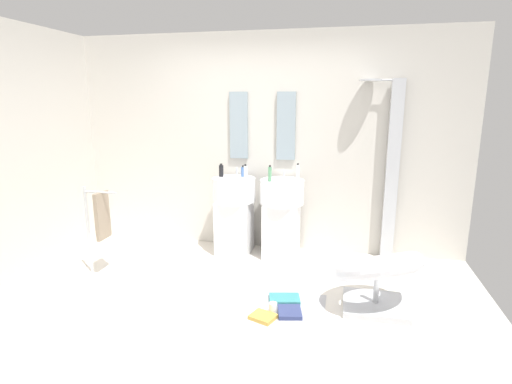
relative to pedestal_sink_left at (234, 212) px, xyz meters
The scene contains 19 objects.
ground_plane 1.46m from the pedestal_sink_left, 77.78° to the right, with size 4.80×3.60×0.04m, color silver.
rear_partition 0.90m from the pedestal_sink_left, 48.44° to the left, with size 4.80×0.10×2.60m, color beige.
pedestal_sink_left is the anchor object (origin of this frame).
pedestal_sink_right 0.57m from the pedestal_sink_left, ahead, with size 0.51×0.51×1.02m.
vanity_mirror_left 1.04m from the pedestal_sink_left, 90.00° to the left, with size 0.22×0.03×0.79m, color #8C9EA8.
vanity_mirror_right 1.19m from the pedestal_sink_left, 23.85° to the left, with size 0.22×0.03×0.79m, color #8C9EA8.
shower_column 1.88m from the pedestal_sink_left, ahead, with size 0.49×0.24×2.05m.
lounge_chair 1.92m from the pedestal_sink_left, 33.63° to the right, with size 1.08×1.08×0.65m.
towel_rack 1.51m from the pedestal_sink_left, 142.52° to the right, with size 0.37×0.22×0.95m.
area_rug 1.53m from the pedestal_sink_left, 63.62° to the right, with size 1.03×0.73×0.01m, color #B2B2B7.
magazine_ochre 1.67m from the pedestal_sink_left, 66.12° to the right, with size 0.20×0.17×0.03m, color gold.
magazine_teal 1.44m from the pedestal_sink_left, 54.95° to the right, with size 0.28×0.19×0.03m, color teal.
magazine_navy 1.67m from the pedestal_sink_left, 57.32° to the right, with size 0.20×0.22×0.04m, color navy.
coffee_mug 1.60m from the pedestal_sink_left, 62.24° to the right, with size 0.07×0.07×0.10m, color white.
soap_bottle_clear 0.51m from the pedestal_sink_left, ahead, with size 0.04×0.04×0.17m.
soap_bottle_green 0.68m from the pedestal_sink_left, 13.88° to the right, with size 0.04×0.04×0.19m.
soap_bottle_blue 0.49m from the pedestal_sink_left, 50.34° to the left, with size 0.06×0.06×0.14m.
soap_bottle_white 0.90m from the pedestal_sink_left, ahead, with size 0.04×0.04×0.19m.
soap_bottle_black 0.52m from the pedestal_sink_left, 162.90° to the left, with size 0.05×0.05×0.16m.
Camera 1 is at (0.97, -3.19, 1.83)m, focal length 28.41 mm.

